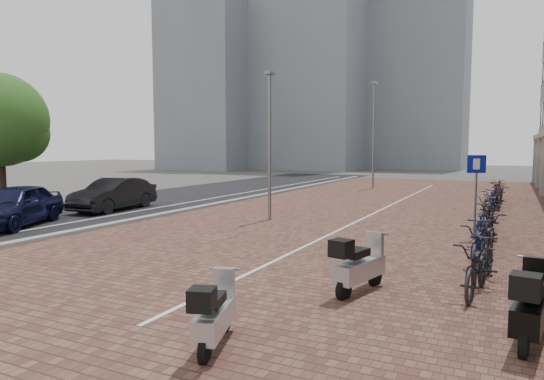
{
  "coord_description": "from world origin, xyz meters",
  "views": [
    {
      "loc": [
        7.19,
        -8.51,
        2.75
      ],
      "look_at": [
        0.0,
        6.0,
        1.3
      ],
      "focal_mm": 32.01,
      "sensor_mm": 36.0,
      "label": 1
    }
  ],
  "objects_px": {
    "scooter_back": "(215,312)",
    "scooter_front": "(360,264)",
    "car_dark": "(114,194)",
    "scooter_mid": "(531,304)",
    "parking_sign": "(476,183)",
    "car_navy": "(14,205)"
  },
  "relations": [
    {
      "from": "scooter_back",
      "to": "car_dark",
      "type": "bearing_deg",
      "value": 121.38
    },
    {
      "from": "car_dark",
      "to": "parking_sign",
      "type": "distance_m",
      "value": 14.49
    },
    {
      "from": "parking_sign",
      "to": "scooter_mid",
      "type": "bearing_deg",
      "value": -100.13
    },
    {
      "from": "scooter_front",
      "to": "scooter_mid",
      "type": "bearing_deg",
      "value": -10.57
    },
    {
      "from": "car_navy",
      "to": "parking_sign",
      "type": "distance_m",
      "value": 15.08
    },
    {
      "from": "car_dark",
      "to": "scooter_back",
      "type": "distance_m",
      "value": 15.62
    },
    {
      "from": "scooter_mid",
      "to": "parking_sign",
      "type": "height_order",
      "value": "parking_sign"
    },
    {
      "from": "parking_sign",
      "to": "car_navy",
      "type": "bearing_deg",
      "value": 178.03
    },
    {
      "from": "scooter_front",
      "to": "parking_sign",
      "type": "distance_m",
      "value": 6.88
    },
    {
      "from": "scooter_back",
      "to": "scooter_front",
      "type": "bearing_deg",
      "value": 54.11
    },
    {
      "from": "car_dark",
      "to": "scooter_mid",
      "type": "distance_m",
      "value": 17.67
    },
    {
      "from": "scooter_front",
      "to": "scooter_mid",
      "type": "relative_size",
      "value": 0.98
    },
    {
      "from": "car_dark",
      "to": "scooter_mid",
      "type": "height_order",
      "value": "car_dark"
    },
    {
      "from": "car_dark",
      "to": "scooter_front",
      "type": "xyz_separation_m",
      "value": [
        12.9,
        -6.91,
        -0.14
      ]
    },
    {
      "from": "car_navy",
      "to": "scooter_front",
      "type": "bearing_deg",
      "value": -33.36
    },
    {
      "from": "scooter_front",
      "to": "scooter_mid",
      "type": "xyz_separation_m",
      "value": [
        2.79,
        -1.24,
        0.01
      ]
    },
    {
      "from": "car_navy",
      "to": "scooter_front",
      "type": "height_order",
      "value": "car_navy"
    },
    {
      "from": "scooter_front",
      "to": "scooter_back",
      "type": "height_order",
      "value": "scooter_front"
    },
    {
      "from": "car_dark",
      "to": "scooter_mid",
      "type": "xyz_separation_m",
      "value": [
        15.68,
        -8.14,
        -0.13
      ]
    },
    {
      "from": "car_navy",
      "to": "car_dark",
      "type": "height_order",
      "value": "car_navy"
    },
    {
      "from": "car_dark",
      "to": "parking_sign",
      "type": "height_order",
      "value": "parking_sign"
    },
    {
      "from": "scooter_front",
      "to": "scooter_mid",
      "type": "height_order",
      "value": "scooter_mid"
    }
  ]
}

